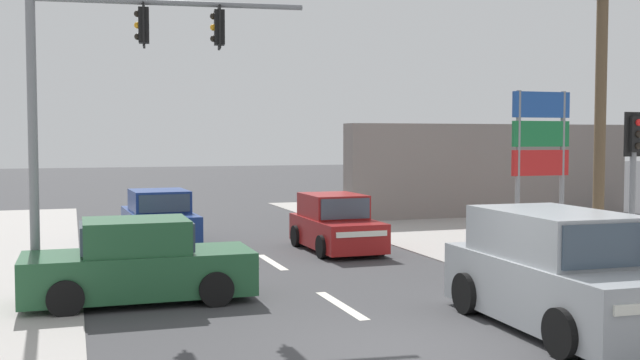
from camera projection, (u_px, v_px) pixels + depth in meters
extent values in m
plane|color=#3A3A3D|center=(411.00, 349.00, 10.89)|extent=(140.00, 140.00, 0.00)
cube|color=silver|center=(341.00, 305.00, 13.73)|extent=(0.20, 2.40, 0.01)
cube|color=silver|center=(272.00, 262.00, 18.47)|extent=(0.20, 2.40, 0.01)
cylinder|color=brown|center=(601.00, 82.00, 17.27)|extent=(0.26, 0.26, 8.70)
cylinder|color=slate|center=(33.00, 142.00, 14.19)|extent=(0.18, 0.18, 6.00)
cylinder|color=slate|center=(171.00, 3.00, 14.56)|extent=(5.18, 0.72, 0.11)
cube|color=black|center=(144.00, 25.00, 14.49)|extent=(0.23, 0.28, 0.68)
cube|color=black|center=(144.00, 25.00, 14.49)|extent=(0.09, 0.44, 0.84)
sphere|color=black|center=(137.00, 14.00, 14.45)|extent=(0.13, 0.13, 0.13)
sphere|color=orange|center=(137.00, 25.00, 14.46)|extent=(0.13, 0.13, 0.13)
sphere|color=black|center=(138.00, 37.00, 14.47)|extent=(0.13, 0.13, 0.13)
cube|color=black|center=(219.00, 28.00, 14.78)|extent=(0.23, 0.28, 0.68)
cube|color=black|center=(219.00, 28.00, 14.78)|extent=(0.09, 0.44, 0.84)
sphere|color=black|center=(213.00, 16.00, 14.74)|extent=(0.13, 0.13, 0.13)
sphere|color=orange|center=(213.00, 27.00, 14.76)|extent=(0.13, 0.13, 0.13)
sphere|color=black|center=(213.00, 39.00, 14.77)|extent=(0.13, 0.13, 0.13)
cylinder|color=slate|center=(631.00, 226.00, 14.22)|extent=(0.12, 0.12, 2.80)
cube|color=black|center=(634.00, 134.00, 14.12)|extent=(0.27, 0.22, 0.68)
cube|color=black|center=(634.00, 134.00, 14.12)|extent=(0.44, 0.07, 0.84)
sphere|color=red|center=(639.00, 122.00, 14.00)|extent=(0.13, 0.13, 0.13)
sphere|color=black|center=(639.00, 134.00, 14.01)|extent=(0.13, 0.13, 0.13)
sphere|color=black|center=(638.00, 146.00, 14.02)|extent=(0.13, 0.13, 0.13)
cylinder|color=slate|center=(518.00, 162.00, 24.25)|extent=(0.16, 0.16, 4.60)
cylinder|color=slate|center=(562.00, 161.00, 24.78)|extent=(0.16, 0.16, 4.60)
cube|color=#1E4793|center=(541.00, 105.00, 24.41)|extent=(2.10, 0.14, 0.84)
cube|color=#196B38|center=(541.00, 134.00, 24.46)|extent=(2.10, 0.14, 0.84)
cube|color=red|center=(540.00, 163.00, 24.52)|extent=(2.10, 0.14, 0.84)
cube|color=gray|center=(491.00, 170.00, 29.41)|extent=(12.00, 1.00, 3.60)
cube|color=maroon|center=(337.00, 232.00, 20.30)|extent=(1.63, 3.62, 0.76)
cube|color=maroon|center=(333.00, 206.00, 20.55)|extent=(1.50, 1.91, 0.64)
cube|color=#384756|center=(345.00, 209.00, 19.63)|extent=(1.36, 0.07, 0.54)
cube|color=#384756|center=(321.00, 203.00, 21.46)|extent=(1.33, 0.07, 0.51)
cube|color=white|center=(362.00, 234.00, 18.58)|extent=(1.36, 0.05, 0.14)
cylinder|color=black|center=(380.00, 244.00, 19.52)|extent=(0.19, 0.60, 0.60)
cylinder|color=black|center=(322.00, 247.00, 19.00)|extent=(0.19, 0.60, 0.60)
cylinder|color=black|center=(349.00, 234.00, 21.63)|extent=(0.19, 0.60, 0.60)
cylinder|color=black|center=(296.00, 236.00, 21.11)|extent=(0.19, 0.60, 0.60)
cube|color=#A3A8AD|center=(560.00, 290.00, 11.97)|extent=(1.95, 4.54, 1.00)
cube|color=#A3A8AD|center=(554.00, 234.00, 12.11)|extent=(1.79, 2.74, 0.76)
cube|color=#384756|center=(609.00, 246.00, 10.81)|extent=(1.58, 0.10, 0.65)
cube|color=#384756|center=(509.00, 225.00, 13.42)|extent=(1.55, 0.10, 0.61)
cylinder|color=black|center=(563.00, 333.00, 10.39)|extent=(0.24, 0.73, 0.72)
cylinder|color=black|center=(557.00, 287.00, 13.59)|extent=(0.24, 0.73, 0.72)
cylinder|color=black|center=(466.00, 293.00, 13.05)|extent=(0.24, 0.73, 0.72)
cube|color=#235633|center=(139.00, 273.00, 14.00)|extent=(4.21, 1.73, 0.80)
cube|color=#235633|center=(136.00, 236.00, 13.95)|extent=(1.91, 1.57, 0.62)
cube|color=#384756|center=(188.00, 234.00, 14.25)|extent=(0.07, 1.44, 0.53)
cube|color=#384756|center=(81.00, 238.00, 13.65)|extent=(0.07, 1.40, 0.50)
cube|color=white|center=(250.00, 258.00, 14.65)|extent=(0.05, 1.45, 0.14)
cylinder|color=black|center=(201.00, 273.00, 15.22)|extent=(0.64, 0.19, 0.64)
cylinder|color=black|center=(216.00, 289.00, 13.61)|extent=(0.64, 0.19, 0.64)
cylinder|color=black|center=(67.00, 281.00, 14.42)|extent=(0.64, 0.19, 0.64)
cylinder|color=black|center=(65.00, 299.00, 12.81)|extent=(0.64, 0.19, 0.64)
cube|color=navy|center=(159.00, 225.00, 21.76)|extent=(1.89, 4.27, 0.80)
cube|color=navy|center=(159.00, 201.00, 21.67)|extent=(1.65, 1.97, 0.62)
cube|color=#384756|center=(154.00, 198.00, 22.57)|extent=(1.44, 0.13, 0.53)
cube|color=#384756|center=(165.00, 203.00, 20.76)|extent=(1.41, 0.13, 0.50)
cube|color=white|center=(148.00, 212.00, 23.72)|extent=(1.45, 0.11, 0.14)
cylinder|color=black|center=(124.00, 229.00, 22.68)|extent=(0.22, 0.65, 0.64)
cylinder|color=black|center=(180.00, 226.00, 23.29)|extent=(0.22, 0.65, 0.64)
cylinder|color=black|center=(135.00, 239.00, 20.25)|extent=(0.22, 0.65, 0.64)
cylinder|color=black|center=(197.00, 236.00, 20.86)|extent=(0.22, 0.65, 0.64)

